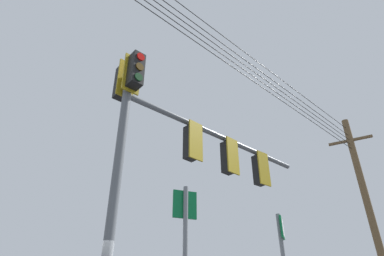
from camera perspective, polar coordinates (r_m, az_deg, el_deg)
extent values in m
cylinder|color=slate|center=(6.63, -13.32, -12.64)|extent=(0.20, 0.20, 6.33)
cylinder|color=slate|center=(9.35, 5.17, -1.66)|extent=(2.94, 5.52, 0.14)
cube|color=black|center=(8.31, -11.80, 7.61)|extent=(0.40, 0.40, 0.90)
cube|color=#B29319|center=(8.19, -11.20, 8.18)|extent=(0.24, 0.41, 1.04)
cylinder|color=red|center=(8.61, -12.15, 8.65)|extent=(0.12, 0.19, 0.20)
cylinder|color=#3C2703|center=(8.43, -12.37, 7.06)|extent=(0.12, 0.19, 0.20)
cylinder|color=black|center=(8.26, -12.60, 5.41)|extent=(0.12, 0.19, 0.20)
cube|color=black|center=(7.89, -9.58, 9.71)|extent=(0.40, 0.40, 0.90)
cube|color=#B29319|center=(8.01, -10.24, 9.09)|extent=(0.24, 0.41, 1.04)
cylinder|color=red|center=(7.98, -8.75, 11.96)|extent=(0.12, 0.19, 0.20)
cylinder|color=#3C2703|center=(7.78, -8.93, 10.33)|extent=(0.12, 0.19, 0.20)
cylinder|color=black|center=(7.59, -9.11, 8.61)|extent=(0.12, 0.19, 0.20)
cube|color=black|center=(8.40, -0.14, -2.53)|extent=(0.40, 0.40, 0.90)
cube|color=#B29319|center=(8.29, 0.66, -2.12)|extent=(0.22, 0.42, 1.04)
cylinder|color=red|center=(8.65, -0.88, -1.15)|extent=(0.11, 0.19, 0.20)
cylinder|color=#3C2703|center=(8.51, -0.89, -2.91)|extent=(0.11, 0.19, 0.20)
cylinder|color=black|center=(8.38, -0.91, -4.73)|extent=(0.11, 0.19, 0.20)
cube|color=black|center=(9.23, 6.20, -5.04)|extent=(0.40, 0.40, 0.90)
cube|color=#B29319|center=(9.13, 7.00, -4.69)|extent=(0.22, 0.42, 1.04)
cylinder|color=red|center=(9.46, 5.36, -3.72)|extent=(0.11, 0.19, 0.20)
cylinder|color=#3C2703|center=(9.33, 5.45, -5.36)|extent=(0.11, 0.19, 0.20)
cylinder|color=black|center=(9.21, 5.54, -7.05)|extent=(0.11, 0.19, 0.20)
cube|color=black|center=(10.17, 11.48, -7.07)|extent=(0.41, 0.41, 0.90)
cube|color=#B29319|center=(10.07, 12.20, -6.75)|extent=(0.25, 0.40, 1.04)
cylinder|color=red|center=(10.39, 10.63, -5.85)|extent=(0.13, 0.19, 0.20)
cylinder|color=#3C2703|center=(10.27, 10.79, -7.37)|extent=(0.13, 0.19, 0.20)
cylinder|color=black|center=(10.16, 10.95, -8.92)|extent=(0.13, 0.19, 0.20)
cylinder|color=brown|center=(17.82, 28.41, -13.65)|extent=(0.33, 0.33, 10.66)
cube|color=brown|center=(19.20, 25.43, -1.94)|extent=(2.12, 0.33, 0.12)
cube|color=#0C7238|center=(4.94, -1.24, -12.95)|extent=(0.29, 0.26, 0.40)
cube|color=white|center=(4.95, -1.30, -13.00)|extent=(0.23, 0.21, 0.34)
cube|color=#0C7238|center=(5.88, 15.13, -16.11)|extent=(0.04, 0.25, 0.35)
cube|color=white|center=(5.88, 15.28, -16.09)|extent=(0.02, 0.19, 0.29)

